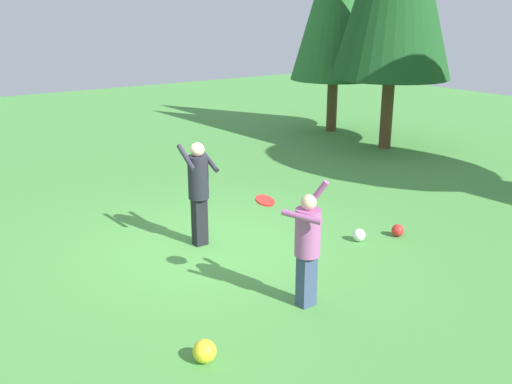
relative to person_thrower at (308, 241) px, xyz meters
name	(u,v)px	position (x,y,z in m)	size (l,w,h in m)	color
ground_plane	(207,247)	(-2.47, -0.09, -0.93)	(40.00, 40.00, 0.00)	#4C9342
person_thrower	(308,241)	(0.00, 0.00, 0.00)	(0.62, 0.63, 1.72)	#38476B
person_catcher	(198,185)	(-2.63, -0.13, 0.12)	(0.62, 0.52, 1.76)	black
frisbee	(265,201)	(-0.58, -0.27, 0.45)	(0.33, 0.34, 0.11)	red
ball_white	(359,235)	(-1.19, 2.17, -0.82)	(0.22, 0.22, 0.22)	white
ball_yellow	(205,351)	(0.35, -1.77, -0.79)	(0.27, 0.27, 0.27)	yellow
ball_red	(398,230)	(-0.96, 2.88, -0.82)	(0.22, 0.22, 0.22)	red
tree_far_left	(336,0)	(-8.41, 8.07, 3.11)	(2.71, 2.71, 6.47)	brown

